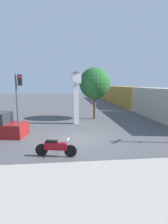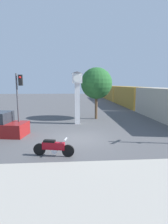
{
  "view_description": "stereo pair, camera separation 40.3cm",
  "coord_description": "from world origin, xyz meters",
  "views": [
    {
      "loc": [
        -0.89,
        -11.91,
        3.84
      ],
      "look_at": [
        0.47,
        1.34,
        1.71
      ],
      "focal_mm": 28.0,
      "sensor_mm": 36.0,
      "label": 1
    },
    {
      "loc": [
        -0.48,
        -11.95,
        3.84
      ],
      "look_at": [
        0.47,
        1.34,
        1.71
      ],
      "focal_mm": 28.0,
      "sensor_mm": 36.0,
      "label": 2
    }
  ],
  "objects": [
    {
      "name": "freight_train",
      "position": [
        9.9,
        18.8,
        1.7
      ],
      "size": [
        2.8,
        38.45,
        3.4
      ],
      "color": "#ADA393",
      "rests_on": "ground_plane"
    },
    {
      "name": "street_tree",
      "position": [
        2.24,
        7.17,
        3.92
      ],
      "size": [
        3.41,
        3.41,
        5.64
      ],
      "color": "brown",
      "rests_on": "ground_plane"
    },
    {
      "name": "clock_tower",
      "position": [
        0.06,
        4.83,
        3.31
      ],
      "size": [
        1.11,
        1.11,
        5.05
      ],
      "color": "white",
      "rests_on": "ground_plane"
    },
    {
      "name": "ground_plane",
      "position": [
        0.0,
        0.0,
        0.0
      ],
      "size": [
        120.0,
        120.0,
        0.0
      ],
      "primitive_type": "plane",
      "color": "#4C4C4F"
    },
    {
      "name": "sidewalk_strip",
      "position": [
        0.0,
        -6.9,
        0.05
      ],
      "size": [
        36.0,
        6.0,
        0.1
      ],
      "color": "#9E998E",
      "rests_on": "ground_plane"
    },
    {
      "name": "motorcycle",
      "position": [
        -1.48,
        -2.9,
        0.48
      ],
      "size": [
        2.23,
        0.66,
        0.99
      ],
      "rotation": [
        0.0,
        0.0,
        -0.2
      ],
      "color": "black",
      "rests_on": "ground_plane"
    },
    {
      "name": "traffic_light",
      "position": [
        -4.4,
        1.49,
        3.17
      ],
      "size": [
        0.5,
        0.35,
        4.63
      ],
      "color": "#47474C",
      "rests_on": "ground_plane"
    }
  ]
}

